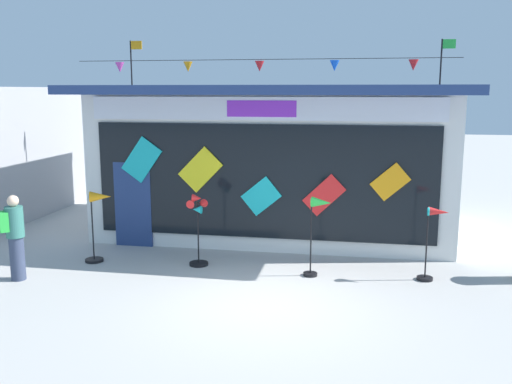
% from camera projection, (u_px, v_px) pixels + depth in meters
% --- Properties ---
extents(ground_plane, '(80.00, 80.00, 0.00)m').
position_uv_depth(ground_plane, '(267.00, 302.00, 9.84)').
color(ground_plane, '#ADAAA5').
extents(kite_shop_building, '(8.93, 5.90, 4.96)m').
position_uv_depth(kite_shop_building, '(277.00, 157.00, 14.83)').
color(kite_shop_building, silver).
rests_on(kite_shop_building, ground_plane).
extents(wind_spinner_far_left, '(0.66, 0.39, 1.55)m').
position_uv_depth(wind_spinner_far_left, '(98.00, 215.00, 11.96)').
color(wind_spinner_far_left, black).
rests_on(wind_spinner_far_left, ground_plane).
extents(wind_spinner_left, '(0.41, 0.40, 1.54)m').
position_uv_depth(wind_spinner_left, '(198.00, 223.00, 11.73)').
color(wind_spinner_left, black).
rests_on(wind_spinner_left, ground_plane).
extents(wind_spinner_center_left, '(0.54, 0.28, 1.61)m').
position_uv_depth(wind_spinner_center_left, '(318.00, 219.00, 11.01)').
color(wind_spinner_center_left, black).
rests_on(wind_spinner_center_left, ground_plane).
extents(wind_spinner_center_right, '(0.54, 0.31, 1.45)m').
position_uv_depth(wind_spinner_center_right, '(433.00, 235.00, 10.81)').
color(wind_spinner_center_right, black).
rests_on(wind_spinner_center_right, ground_plane).
extents(person_near_camera, '(0.46, 0.46, 1.68)m').
position_uv_depth(person_near_camera, '(15.00, 236.00, 10.84)').
color(person_near_camera, '#333D56').
rests_on(person_near_camera, ground_plane).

